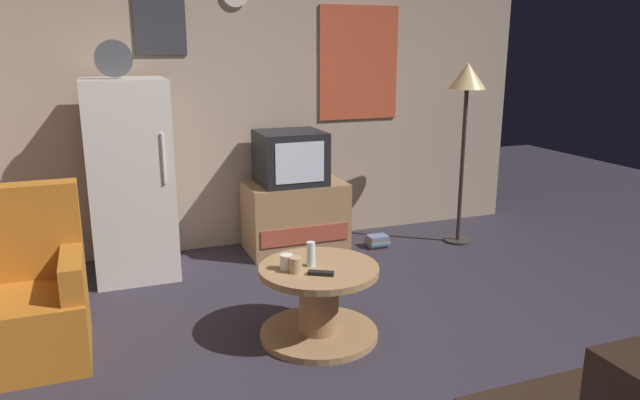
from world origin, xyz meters
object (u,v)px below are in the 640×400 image
at_px(book_stack, 378,241).
at_px(mug_ceramic_white, 287,262).
at_px(tv_stand, 295,216).
at_px(coffee_table, 319,302).
at_px(mug_ceramic_tan, 296,265).
at_px(remote_control, 321,273).
at_px(fridge, 130,179).
at_px(standing_lamp, 467,90).
at_px(wine_glass, 311,254).
at_px(crt_tv, 290,157).
at_px(armchair, 22,300).

bearing_deg(book_stack, mug_ceramic_white, -132.98).
distance_m(tv_stand, book_stack, 0.77).
xyz_separation_m(tv_stand, coffee_table, (-0.38, -1.58, -0.07)).
distance_m(mug_ceramic_tan, remote_control, 0.16).
xyz_separation_m(fridge, standing_lamp, (2.79, -0.22, 0.60)).
height_order(standing_lamp, book_stack, standing_lamp).
height_order(mug_ceramic_white, book_stack, mug_ceramic_white).
xyz_separation_m(fridge, mug_ceramic_tan, (0.80, -1.52, -0.25)).
height_order(mug_ceramic_tan, remote_control, mug_ceramic_tan).
distance_m(fridge, wine_glass, 1.74).
bearing_deg(coffee_table, mug_ceramic_white, 173.11).
distance_m(fridge, remote_control, 1.88).
distance_m(remote_control, book_stack, 1.94).
distance_m(crt_tv, coffee_table, 1.72).
xyz_separation_m(remote_control, armchair, (-1.61, 0.52, -0.13)).
xyz_separation_m(coffee_table, remote_control, (-0.04, -0.13, 0.24)).
distance_m(tv_stand, armchair, 2.35).
relative_size(standing_lamp, mug_ceramic_tan, 17.67).
height_order(fridge, mug_ceramic_tan, fridge).
relative_size(coffee_table, armchair, 0.75).
relative_size(tv_stand, remote_control, 5.60).
bearing_deg(fridge, book_stack, -2.55).
distance_m(wine_glass, armchair, 1.65).
height_order(crt_tv, mug_ceramic_white, crt_tv).
bearing_deg(remote_control, crt_tv, 108.50).
bearing_deg(standing_lamp, crt_tv, 168.07).
distance_m(wine_glass, mug_ceramic_white, 0.15).
relative_size(crt_tv, coffee_table, 0.75).
bearing_deg(mug_ceramic_tan, standing_lamp, 33.28).
relative_size(fridge, remote_control, 11.80).
distance_m(coffee_table, mug_ceramic_white, 0.33).
bearing_deg(tv_stand, armchair, -149.52).
xyz_separation_m(tv_stand, mug_ceramic_white, (-0.57, -1.56, 0.20)).
xyz_separation_m(tv_stand, crt_tv, (-0.04, -0.00, 0.52)).
bearing_deg(mug_ceramic_tan, armchair, 163.83).
height_order(mug_ceramic_white, mug_ceramic_tan, same).
xyz_separation_m(mug_ceramic_tan, book_stack, (1.24, 1.43, -0.45)).
bearing_deg(remote_control, mug_ceramic_tan, 173.17).
distance_m(remote_control, armchair, 1.69).
height_order(wine_glass, book_stack, wine_glass).
relative_size(remote_control, armchair, 0.16).
height_order(tv_stand, standing_lamp, standing_lamp).
height_order(wine_glass, mug_ceramic_white, wine_glass).
relative_size(armchair, book_stack, 5.18).
bearing_deg(crt_tv, wine_glass, -103.83).
distance_m(coffee_table, mug_ceramic_tan, 0.32).
relative_size(standing_lamp, wine_glass, 10.60).
height_order(fridge, wine_glass, fridge).
xyz_separation_m(mug_ceramic_white, armchair, (-1.45, 0.37, -0.16)).
height_order(tv_stand, armchair, armchair).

